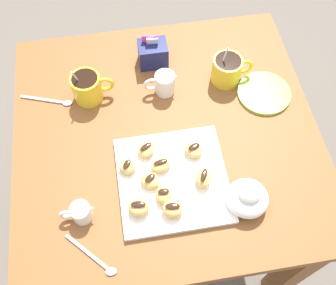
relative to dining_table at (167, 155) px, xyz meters
name	(u,v)px	position (x,y,z in m)	size (l,w,h in m)	color
ground_plane	(167,217)	(0.00, 0.00, -0.60)	(8.00, 8.00, 0.00)	#665B51
dining_table	(167,155)	(0.00, 0.00, 0.00)	(0.89, 0.86, 0.75)	brown
pastry_plate_square	(173,180)	(-0.01, -0.16, 0.15)	(0.29, 0.29, 0.02)	white
coffee_mug_yellow_left	(88,87)	(-0.21, 0.16, 0.19)	(0.13, 0.09, 0.14)	yellow
coffee_mug_yellow_right	(227,69)	(0.22, 0.16, 0.19)	(0.13, 0.09, 0.13)	yellow
cream_pitcher_white	(164,83)	(0.02, 0.15, 0.18)	(0.10, 0.06, 0.07)	white
sugar_caddy	(154,53)	(0.00, 0.27, 0.19)	(0.09, 0.07, 0.11)	#191E51
ice_cream_bowl	(247,198)	(0.17, -0.25, 0.18)	(0.11, 0.11, 0.08)	white
chocolate_sauce_pitcher	(81,212)	(-0.26, -0.22, 0.18)	(0.09, 0.05, 0.06)	white
saucer_lime_left	(264,93)	(0.32, 0.09, 0.15)	(0.16, 0.16, 0.01)	#9EC633
loose_spoon_near_saucer	(96,260)	(-0.23, -0.34, 0.15)	(0.12, 0.12, 0.01)	silver
loose_spoon_by_plate	(52,101)	(-0.33, 0.16, 0.15)	(0.16, 0.06, 0.01)	silver
beignet_0	(161,165)	(-0.04, -0.12, 0.17)	(0.05, 0.04, 0.03)	#E5B260
chocolate_drizzle_0	(160,162)	(-0.04, -0.12, 0.19)	(0.04, 0.02, 0.01)	black
beignet_1	(150,181)	(-0.07, -0.16, 0.18)	(0.04, 0.05, 0.03)	#E5B260
chocolate_drizzle_1	(150,178)	(-0.07, -0.16, 0.19)	(0.03, 0.02, 0.01)	black
beignet_2	(164,194)	(-0.04, -0.21, 0.18)	(0.04, 0.05, 0.03)	#E5B260
chocolate_drizzle_2	(164,192)	(-0.04, -0.21, 0.20)	(0.03, 0.02, 0.01)	black
beignet_3	(146,150)	(-0.07, -0.07, 0.17)	(0.05, 0.04, 0.03)	#E5B260
chocolate_drizzle_3	(146,147)	(-0.07, -0.07, 0.19)	(0.04, 0.02, 0.01)	black
beignet_4	(127,167)	(-0.12, -0.11, 0.18)	(0.04, 0.05, 0.03)	#E5B260
chocolate_drizzle_4	(127,164)	(-0.12, -0.11, 0.19)	(0.03, 0.02, 0.01)	black
beignet_5	(173,209)	(-0.03, -0.25, 0.18)	(0.05, 0.05, 0.04)	#E5B260
chocolate_drizzle_5	(173,206)	(-0.03, -0.25, 0.20)	(0.04, 0.02, 0.01)	black
beignet_6	(194,150)	(0.06, -0.09, 0.18)	(0.05, 0.05, 0.03)	#E5B260
chocolate_drizzle_6	(194,147)	(0.06, -0.09, 0.19)	(0.03, 0.02, 0.01)	black
beignet_7	(139,207)	(-0.11, -0.23, 0.18)	(0.05, 0.05, 0.04)	#E5B260
chocolate_drizzle_7	(138,204)	(-0.11, -0.23, 0.20)	(0.04, 0.02, 0.01)	black
beignet_8	(203,178)	(0.07, -0.18, 0.18)	(0.06, 0.04, 0.04)	#E5B260
chocolate_drizzle_8	(204,175)	(0.07, -0.18, 0.20)	(0.04, 0.01, 0.01)	black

